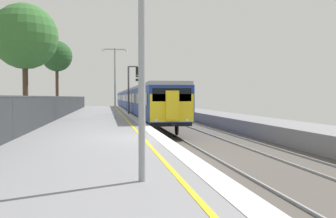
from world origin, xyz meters
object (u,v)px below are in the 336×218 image
at_px(commuter_train_at_platform, 134,100).
at_px(platform_lamp_near, 142,21).
at_px(signal_gantry, 131,84).
at_px(background_tree_centre, 56,57).
at_px(platform_lamp_mid, 115,77).
at_px(background_tree_left, 23,38).

xyz_separation_m(commuter_train_at_platform, platform_lamp_near, (-3.23, -46.07, 1.93)).
xyz_separation_m(signal_gantry, background_tree_centre, (-8.60, 11.63, 3.68)).
relative_size(commuter_train_at_platform, platform_lamp_mid, 11.37).
bearing_deg(commuter_train_at_platform, platform_lamp_near, -94.00).
relative_size(signal_gantry, platform_lamp_near, 0.88).
distance_m(commuter_train_at_platform, platform_lamp_mid, 23.89).
xyz_separation_m(platform_lamp_near, platform_lamp_mid, (0.00, 22.49, 0.08)).
height_order(commuter_train_at_platform, background_tree_left, background_tree_left).
xyz_separation_m(platform_lamp_mid, background_tree_left, (-6.40, -2.23, 2.52)).
bearing_deg(background_tree_centre, platform_lamp_mid, -69.90).
height_order(commuter_train_at_platform, signal_gantry, signal_gantry).
xyz_separation_m(signal_gantry, platform_lamp_mid, (-1.76, -7.05, 0.31)).
bearing_deg(background_tree_left, background_tree_centre, 91.19).
relative_size(platform_lamp_mid, background_tree_centre, 0.64).
relative_size(platform_lamp_near, background_tree_left, 0.65).
height_order(background_tree_left, background_tree_centre, background_tree_centre).
relative_size(commuter_train_at_platform, background_tree_centre, 7.24).
height_order(platform_lamp_near, background_tree_centre, background_tree_centre).
bearing_deg(commuter_train_at_platform, platform_lamp_mid, -97.79).
bearing_deg(platform_lamp_mid, platform_lamp_near, -90.00).
height_order(platform_lamp_mid, background_tree_left, background_tree_left).
relative_size(signal_gantry, background_tree_centre, 0.54).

